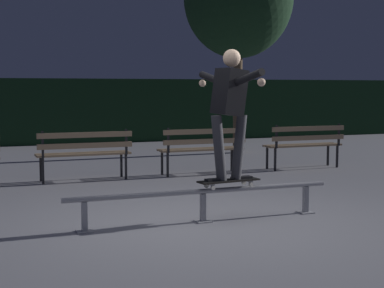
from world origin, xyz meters
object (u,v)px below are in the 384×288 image
(grind_rail, at_px, (203,197))
(park_bench_right_center, at_px, (203,145))
(skateboard, at_px, (229,181))
(park_bench_rightmost, at_px, (305,142))
(skateboarder, at_px, (229,103))
(park_bench_left_center, at_px, (84,150))

(grind_rail, relative_size, park_bench_right_center, 2.07)
(grind_rail, distance_m, park_bench_right_center, 3.86)
(skateboard, bearing_deg, park_bench_rightmost, 47.51)
(skateboarder, xyz_separation_m, park_bench_left_center, (-1.07, 3.57, -0.87))
(grind_rail, xyz_separation_m, park_bench_rightmost, (3.60, 3.57, 0.24))
(park_bench_left_center, xyz_separation_m, park_bench_rightmost, (4.34, 0.00, 0.00))
(skateboard, xyz_separation_m, park_bench_left_center, (-1.07, 3.57, 0.07))
(skateboard, relative_size, skateboarder, 0.51)
(park_bench_left_center, xyz_separation_m, park_bench_right_center, (2.17, 0.00, 0.00))
(park_bench_right_center, bearing_deg, skateboarder, -107.10)
(grind_rail, relative_size, skateboard, 4.14)
(park_bench_right_center, xyz_separation_m, park_bench_rightmost, (2.17, 0.00, 0.00))
(grind_rail, relative_size, park_bench_rightmost, 2.07)
(park_bench_left_center, bearing_deg, skateboarder, -73.31)
(park_bench_left_center, bearing_deg, grind_rail, -78.38)
(park_bench_right_center, bearing_deg, park_bench_left_center, 180.00)
(park_bench_rightmost, bearing_deg, grind_rail, -135.26)
(skateboarder, xyz_separation_m, park_bench_rightmost, (3.27, 3.57, -0.87))
(grind_rail, distance_m, skateboarder, 1.16)
(skateboard, distance_m, park_bench_left_center, 3.73)
(skateboarder, height_order, park_bench_left_center, skateboarder)
(skateboarder, xyz_separation_m, park_bench_right_center, (1.10, 3.57, -0.87))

